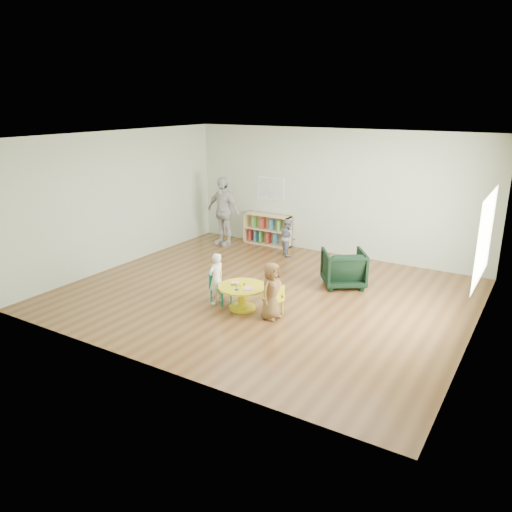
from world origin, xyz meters
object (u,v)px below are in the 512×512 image
Objects in this scene: activity_table at (242,293)px; toddler at (288,237)px; bookshelf at (267,230)px; armchair at (344,268)px; kid_chair_left at (219,285)px; child_right at (271,291)px; child_left at (216,279)px; kid_chair_right at (275,299)px; adult_caretaker at (223,211)px.

toddler is (-0.76, 3.07, 0.14)m from activity_table.
armchair is at bearing -32.81° from bookshelf.
child_right is at bearing 88.10° from kid_chair_left.
activity_table is 1.06× the size of armchair.
bookshelf reaches higher than armchair.
armchair is (2.66, -1.71, -0.02)m from bookshelf.
toddler is at bearing 29.77° from child_right.
child_left reaches higher than activity_table.
kid_chair_right is 0.42× the size of bookshelf.
child_right is 0.57× the size of adult_caretaker.
kid_chair_right is 0.30× the size of adult_caretaker.
activity_table is 0.49× the size of adult_caretaker.
bookshelf is 1.56× the size of armchair.
kid_chair_right is at bearing 7.31° from activity_table.
toddler reaches higher than armchair.
bookshelf is (-2.20, 3.54, 0.10)m from kid_chair_right.
activity_table is 0.86× the size of child_right.
kid_chair_right is 0.56× the size of child_left.
adult_caretaker reaches higher than kid_chair_right.
kid_chair_right is at bearing 41.50° from armchair.
activity_table is at bearing 26.81° from armchair.
bookshelf is 1.16m from adult_caretaker.
kid_chair_left is at bearing 134.70° from toddler.
armchair is (1.05, 1.90, 0.07)m from activity_table.
adult_caretaker reaches higher than kid_chair_left.
armchair reaches higher than activity_table.
child_right is (1.12, -0.04, 0.02)m from child_left.
adult_caretaker reaches higher than armchair.
kid_chair_left is at bearing 106.31° from kid_chair_right.
kid_chair_right is at bearing -37.18° from adult_caretaker.
toddler is (-1.81, 1.17, 0.07)m from armchair.
child_left is (-0.01, -0.08, 0.15)m from kid_chair_left.
kid_chair_right is at bearing -58.16° from bookshelf.
adult_caretaker is (-3.10, 2.97, 0.56)m from kid_chair_right.
adult_caretaker is (-0.90, -0.57, 0.46)m from bookshelf.
child_left is 3.13m from toddler.
activity_table is 3.96m from bookshelf.
bookshelf is 3.83m from child_left.
armchair is 0.92× the size of toddler.
kid_chair_left is at bearing 16.10° from armchair.
child_right reaches higher than kid_chair_right.
child_left is at bearing -50.34° from adult_caretaker.
armchair is 0.85× the size of child_left.
bookshelf is (-1.12, 3.59, 0.06)m from kid_chair_left.
adult_caretaker is at bearing 60.26° from kid_chair_right.
bookshelf is at bearing 7.01° from toddler.
kid_chair_left is 0.68× the size of toddler.
toddler reaches higher than kid_chair_left.
activity_table is at bearing 88.43° from child_right.
child_right is (1.11, -0.12, 0.16)m from kid_chair_left.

